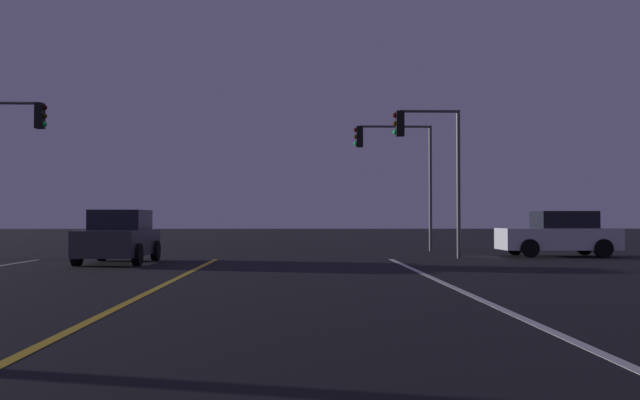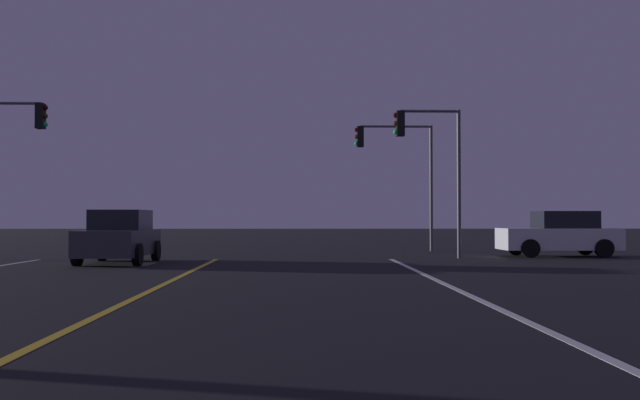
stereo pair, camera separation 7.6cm
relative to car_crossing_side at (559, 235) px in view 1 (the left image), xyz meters
name	(u,v)px [view 1 (the left image)]	position (x,y,z in m)	size (l,w,h in m)	color
lane_edge_right	(554,332)	(-6.55, -17.67, -0.82)	(0.16, 32.12, 0.01)	silver
lane_center_divider	(62,334)	(-12.65, -17.67, -0.82)	(0.16, 32.12, 0.01)	gold
car_crossing_side	(559,235)	(0.00, 0.00, 0.00)	(4.30, 2.02, 1.70)	black
car_oncoming	(119,237)	(-15.50, -3.55, 0.00)	(2.02, 4.30, 1.70)	black
traffic_light_near_right	(427,149)	(-5.15, -1.11, 3.10)	(2.43, 0.36, 5.33)	#4C4C51
traffic_light_near_left	(7,143)	(-20.05, -1.11, 3.27)	(2.65, 0.36, 5.55)	#4C4C51
traffic_light_far_right	(394,157)	(-5.65, 4.39, 3.26)	(3.42, 0.36, 5.48)	#4C4C51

